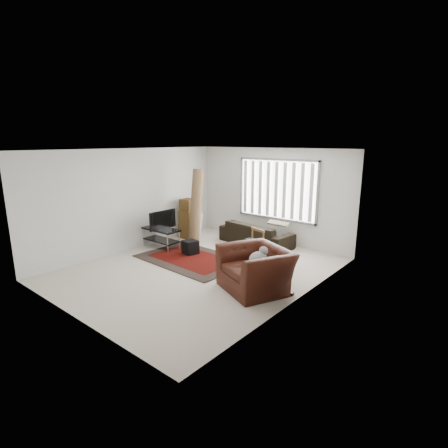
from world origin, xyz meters
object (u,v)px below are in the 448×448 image
(moving_boxes, at_px, (189,220))
(armchair, at_px, (255,266))
(tv_stand, at_px, (161,234))
(sofa, at_px, (256,230))
(side_chair, at_px, (252,246))

(moving_boxes, bearing_deg, armchair, -26.39)
(tv_stand, distance_m, sofa, 2.66)
(side_chair, distance_m, armchair, 1.36)
(armchair, bearing_deg, tv_stand, -166.13)
(tv_stand, bearing_deg, side_chair, 8.78)
(sofa, xyz_separation_m, armchair, (1.76, -2.58, 0.08))
(side_chair, relative_size, armchair, 0.53)
(armchair, bearing_deg, sofa, 148.40)
(side_chair, bearing_deg, tv_stand, -156.96)
(sofa, relative_size, armchair, 1.29)
(tv_stand, distance_m, armchair, 3.64)
(tv_stand, xyz_separation_m, side_chair, (2.74, 0.42, 0.09))
(moving_boxes, distance_m, sofa, 2.11)
(sofa, bearing_deg, armchair, 129.37)
(side_chair, bearing_deg, sofa, 135.43)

